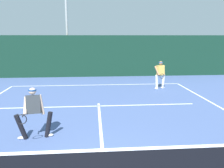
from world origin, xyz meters
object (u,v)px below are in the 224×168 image
object	(u,v)px
player_far	(160,74)
player_near	(34,111)
tennis_ball	(127,150)
light_pole	(67,20)

from	to	relation	value
player_far	player_near	bearing A→B (deg)	29.90
player_near	tennis_ball	bearing A→B (deg)	149.40
tennis_ball	light_pole	bearing A→B (deg)	102.78
light_pole	player_far	bearing A→B (deg)	-41.98
player_far	tennis_ball	distance (m)	8.13
player_far	tennis_ball	world-z (taller)	player_far
tennis_ball	light_pole	distance (m)	13.89
tennis_ball	light_pole	world-z (taller)	light_pole
player_near	tennis_ball	distance (m)	3.04
player_far	light_pole	xyz separation A→B (m)	(-6.00, 5.40, 3.44)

